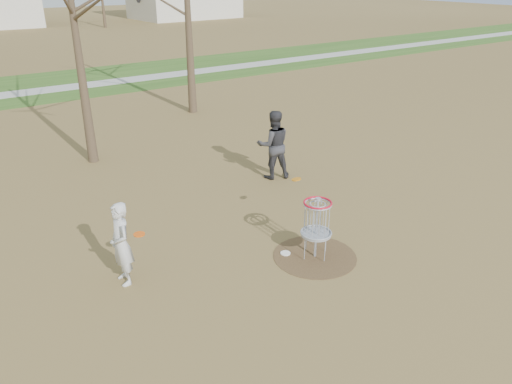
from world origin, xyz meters
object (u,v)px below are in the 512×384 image
Objects in this scene: player_standing at (121,244)px; disc_grounded at (285,253)px; player_throwing at (273,145)px; disc_golf_basket at (317,219)px.

player_standing is 7.73× the size of disc_grounded.
player_throwing reaches higher than disc_golf_basket.
disc_golf_basket is (-1.94, -4.12, -0.10)m from player_throwing.
disc_golf_basket reaches higher than disc_grounded.
player_throwing reaches higher than player_standing.
player_standing is 1.26× the size of disc_golf_basket.
player_throwing is at bearing 56.87° from disc_grounded.
player_throwing is at bearing 116.65° from player_standing.
player_throwing is 9.18× the size of disc_grounded.
player_throwing reaches higher than disc_grounded.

